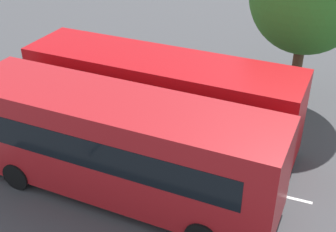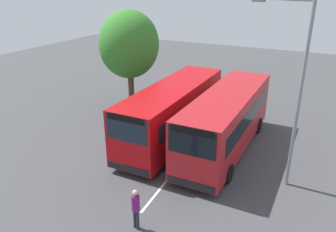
{
  "view_description": "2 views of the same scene",
  "coord_description": "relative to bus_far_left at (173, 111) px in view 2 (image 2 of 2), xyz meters",
  "views": [
    {
      "loc": [
        -6.63,
        11.24,
        9.47
      ],
      "look_at": [
        -1.33,
        -0.52,
        1.84
      ],
      "focal_mm": 47.48,
      "sensor_mm": 36.0,
      "label": 1
    },
    {
      "loc": [
        16.09,
        6.45,
        9.1
      ],
      "look_at": [
        0.55,
        -1.37,
        1.96
      ],
      "focal_mm": 35.58,
      "sensor_mm": 36.0,
      "label": 2
    }
  ],
  "objects": [
    {
      "name": "depot_tree",
      "position": [
        -3.97,
        -5.49,
        2.85
      ],
      "size": [
        4.72,
        4.25,
        7.2
      ],
      "color": "#4C3823",
      "rests_on": "ground"
    },
    {
      "name": "bus_center_left",
      "position": [
        -0.13,
        3.25,
        0.0
      ],
      "size": [
        10.03,
        2.7,
        3.38
      ],
      "rotation": [
        0.0,
        0.0,
        -0.0
      ],
      "color": "#AD191E",
      "rests_on": "ground"
    },
    {
      "name": "street_lamp",
      "position": [
        1.87,
        6.76,
        3.01
      ],
      "size": [
        0.85,
        2.67,
        8.46
      ],
      "rotation": [
        0.0,
        0.0,
        -1.83
      ],
      "color": "gray",
      "rests_on": "ground"
    },
    {
      "name": "ground_plane",
      "position": [
        0.52,
        1.58,
        -1.85
      ],
      "size": [
        65.12,
        65.12,
        0.0
      ],
      "primitive_type": "plane",
      "color": "#424244"
    },
    {
      "name": "bus_far_left",
      "position": [
        0.0,
        0.0,
        0.0
      ],
      "size": [
        10.03,
        2.69,
        3.38
      ],
      "rotation": [
        0.0,
        0.0,
        -0.0
      ],
      "color": "#B70C11",
      "rests_on": "ground"
    },
    {
      "name": "lane_stripe_outer_left",
      "position": [
        0.52,
        1.58,
        -1.85
      ],
      "size": [
        12.84,
        0.72,
        0.01
      ],
      "primitive_type": "cube",
      "rotation": [
        0.0,
        0.0,
        0.05
      ],
      "color": "silver",
      "rests_on": "ground"
    },
    {
      "name": "pedestrian",
      "position": [
        7.8,
        2.21,
        -0.8
      ],
      "size": [
        0.4,
        0.4,
        1.78
      ],
      "rotation": [
        0.0,
        0.0,
        2.86
      ],
      "color": "#232833",
      "rests_on": "ground"
    }
  ]
}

